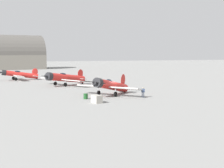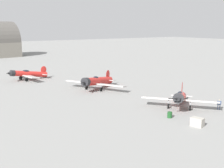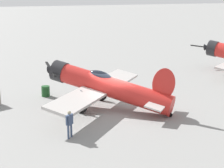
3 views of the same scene
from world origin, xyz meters
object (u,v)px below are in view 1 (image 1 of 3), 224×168
object	(u,v)px
airplane_foreground	(110,85)
fuel_drum	(86,96)
airplane_mid_apron	(65,78)
equipment_crate	(97,99)
airplane_far_line	(19,74)
ground_crew_mechanic	(143,91)

from	to	relation	value
airplane_foreground	fuel_drum	xyz separation A→B (m)	(4.86, 2.83, -1.19)
airplane_mid_apron	equipment_crate	bearing A→B (deg)	60.93
equipment_crate	fuel_drum	world-z (taller)	equipment_crate
airplane_mid_apron	airplane_far_line	xyz separation A→B (m)	(8.07, -17.38, -0.20)
airplane_far_line	fuel_drum	size ratio (longest dim) A/B	12.60
ground_crew_mechanic	fuel_drum	distance (m)	8.86
airplane_far_line	ground_crew_mechanic	distance (m)	42.70
airplane_mid_apron	airplane_foreground	bearing A→B (deg)	74.30
airplane_mid_apron	equipment_crate	world-z (taller)	airplane_mid_apron
airplane_far_line	equipment_crate	world-z (taller)	airplane_far_line
airplane_mid_apron	equipment_crate	xyz separation A→B (m)	(0.53, 25.35, -1.05)
airplane_foreground	ground_crew_mechanic	bearing A→B (deg)	93.93
airplane_mid_apron	fuel_drum	xyz separation A→B (m)	(0.94, 20.96, -1.19)
ground_crew_mechanic	fuel_drum	bearing A→B (deg)	-43.59
airplane_foreground	airplane_mid_apron	world-z (taller)	airplane_foreground
airplane_far_line	fuel_drum	xyz separation A→B (m)	(-7.13, 38.35, -0.99)
ground_crew_mechanic	equipment_crate	size ratio (longest dim) A/B	0.92
airplane_mid_apron	fuel_drum	world-z (taller)	airplane_mid_apron
airplane_mid_apron	airplane_far_line	distance (m)	19.17
airplane_far_line	ground_crew_mechanic	xyz separation A→B (m)	(-15.87, 39.63, -0.44)
airplane_foreground	equipment_crate	bearing A→B (deg)	18.89
airplane_far_line	fuel_drum	distance (m)	39.02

